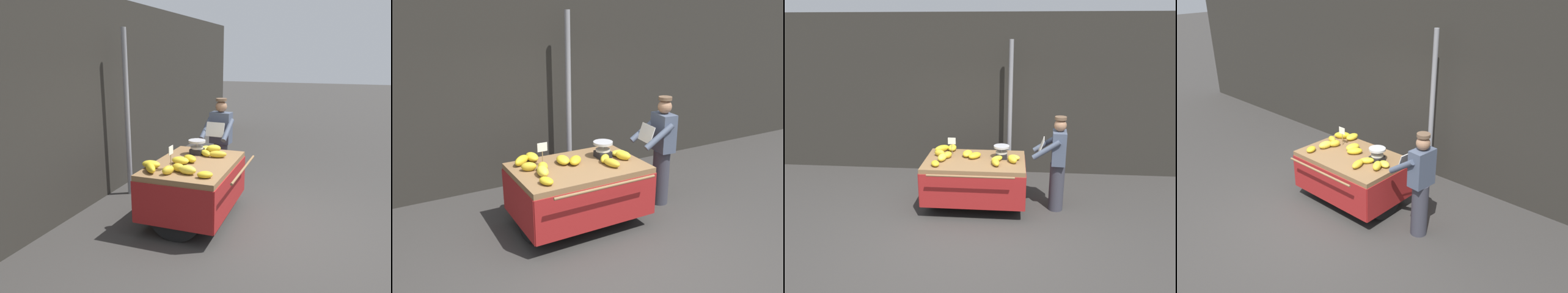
% 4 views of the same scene
% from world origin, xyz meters
% --- Properties ---
extents(ground_plane, '(60.00, 60.00, 0.00)m').
position_xyz_m(ground_plane, '(0.00, 0.00, 0.00)').
color(ground_plane, '#383533').
extents(back_wall, '(16.00, 0.24, 3.47)m').
position_xyz_m(back_wall, '(0.00, 2.92, 1.73)').
color(back_wall, '#2D2B26').
rests_on(back_wall, ground).
extents(street_pole, '(0.09, 0.09, 2.94)m').
position_xyz_m(street_pole, '(0.56, 2.45, 1.47)').
color(street_pole, gray).
rests_on(street_pole, ground).
extents(banana_cart, '(1.79, 1.37, 0.91)m').
position_xyz_m(banana_cart, '(-0.03, 0.98, 0.68)').
color(banana_cart, olive).
rests_on(banana_cart, ground).
extents(weighing_scale, '(0.28, 0.28, 0.24)m').
position_xyz_m(weighing_scale, '(0.44, 1.10, 1.02)').
color(weighing_scale, black).
rests_on(weighing_scale, banana_cart).
extents(price_sign, '(0.14, 0.01, 0.34)m').
position_xyz_m(price_sign, '(-0.47, 1.17, 1.15)').
color(price_sign, '#997A51').
rests_on(price_sign, banana_cart).
extents(banana_bunch_0, '(0.23, 0.17, 0.12)m').
position_xyz_m(banana_bunch_0, '(-0.69, 1.12, 0.97)').
color(banana_bunch_0, gold).
rests_on(banana_bunch_0, banana_cart).
extents(banana_bunch_1, '(0.20, 0.24, 0.09)m').
position_xyz_m(banana_bunch_1, '(-0.67, 0.60, 0.95)').
color(banana_bunch_1, gold).
rests_on(banana_bunch_1, banana_cart).
extents(banana_bunch_2, '(0.20, 0.24, 0.12)m').
position_xyz_m(banana_bunch_2, '(-0.53, 1.03, 0.96)').
color(banana_bunch_2, gold).
rests_on(banana_bunch_2, banana_cart).
extents(banana_bunch_3, '(0.30, 0.28, 0.13)m').
position_xyz_m(banana_bunch_3, '(-0.69, 1.38, 0.97)').
color(banana_bunch_3, gold).
rests_on(banana_bunch_3, banana_cart).
extents(banana_bunch_4, '(0.29, 0.30, 0.11)m').
position_xyz_m(banana_bunch_4, '(-0.04, 1.05, 0.96)').
color(banana_bunch_4, gold).
rests_on(banana_bunch_4, banana_cart).
extents(banana_bunch_5, '(0.22, 0.27, 0.13)m').
position_xyz_m(banana_bunch_5, '(0.64, 0.88, 0.97)').
color(banana_bunch_5, yellow).
rests_on(banana_bunch_5, banana_cart).
extents(banana_bunch_6, '(0.25, 0.21, 0.09)m').
position_xyz_m(banana_bunch_6, '(0.66, 1.03, 0.95)').
color(banana_bunch_6, yellow).
rests_on(banana_bunch_6, banana_cart).
extents(banana_bunch_7, '(0.25, 0.26, 0.10)m').
position_xyz_m(banana_bunch_7, '(0.36, 0.93, 0.95)').
color(banana_bunch_7, yellow).
rests_on(banana_bunch_7, banana_cart).
extents(banana_bunch_8, '(0.18, 0.28, 0.12)m').
position_xyz_m(banana_bunch_8, '(-0.60, 0.87, 0.97)').
color(banana_bunch_8, yellow).
rests_on(banana_bunch_8, banana_cart).
extents(banana_bunch_9, '(0.16, 0.28, 0.11)m').
position_xyz_m(banana_bunch_9, '(-0.51, 1.46, 0.96)').
color(banana_bunch_9, yellow).
rests_on(banana_bunch_9, banana_cart).
extents(banana_bunch_10, '(0.19, 0.31, 0.11)m').
position_xyz_m(banana_bunch_10, '(0.35, 0.73, 0.96)').
color(banana_bunch_10, gold).
rests_on(banana_bunch_10, banana_cart).
extents(banana_bunch_11, '(0.20, 0.29, 0.11)m').
position_xyz_m(banana_bunch_11, '(-0.18, 1.15, 0.96)').
color(banana_bunch_11, yellow).
rests_on(banana_bunch_11, banana_cart).
extents(vendor_person, '(0.60, 0.55, 1.71)m').
position_xyz_m(vendor_person, '(1.41, 0.99, 0.87)').
color(vendor_person, '#383842').
rests_on(vendor_person, ground).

